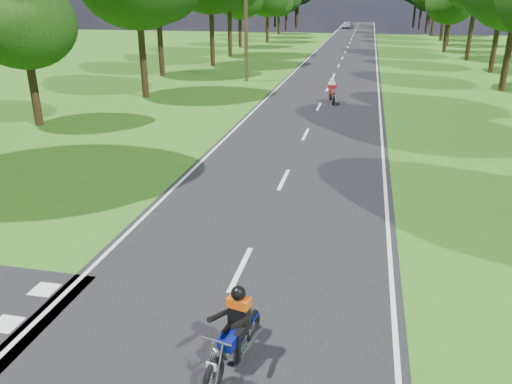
# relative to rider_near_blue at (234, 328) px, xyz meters

# --- Properties ---
(ground) EXTENTS (160.00, 160.00, 0.00)m
(ground) POSITION_rel_rider_near_blue_xyz_m (-0.64, 1.01, -0.71)
(ground) COLOR #325E15
(ground) RESTS_ON ground
(main_road) EXTENTS (7.00, 140.00, 0.02)m
(main_road) POSITION_rel_rider_near_blue_xyz_m (-0.64, 51.01, -0.70)
(main_road) COLOR black
(main_road) RESTS_ON ground
(road_markings) EXTENTS (7.40, 140.00, 0.01)m
(road_markings) POSITION_rel_rider_near_blue_xyz_m (-0.77, 49.14, -0.68)
(road_markings) COLOR silver
(road_markings) RESTS_ON main_road
(telegraph_pole) EXTENTS (1.20, 0.26, 8.00)m
(telegraph_pole) POSITION_rel_rider_near_blue_xyz_m (-6.64, 29.01, 3.36)
(telegraph_pole) COLOR #382616
(telegraph_pole) RESTS_ON ground
(rider_near_blue) EXTENTS (0.89, 1.73, 1.38)m
(rider_near_blue) POSITION_rel_rider_near_blue_xyz_m (0.00, 0.00, 0.00)
(rider_near_blue) COLOR navy
(rider_near_blue) RESTS_ON main_road
(rider_far_red) EXTENTS (0.89, 1.75, 1.39)m
(rider_far_red) POSITION_rel_rider_near_blue_xyz_m (-0.05, 22.34, 0.01)
(rider_far_red) COLOR #95240B
(rider_far_red) RESTS_ON main_road
(distant_car) EXTENTS (2.38, 4.00, 1.28)m
(distant_car) POSITION_rel_rider_near_blue_xyz_m (-2.26, 94.37, -0.05)
(distant_car) COLOR #ADB0B4
(distant_car) RESTS_ON main_road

